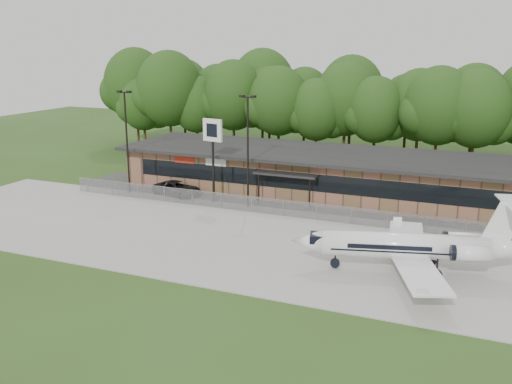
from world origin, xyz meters
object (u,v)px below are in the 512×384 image
at_px(terminal, 324,173).
at_px(suv, 177,189).
at_px(pole_sign, 213,139).
at_px(business_jet, 413,247).

relative_size(terminal, suv, 7.99).
distance_m(terminal, pole_sign, 11.89).
relative_size(business_jet, suv, 2.93).
xyz_separation_m(terminal, business_jet, (11.16, -17.53, -0.36)).
bearing_deg(suv, pole_sign, -89.63).
xyz_separation_m(business_jet, pole_sign, (-19.83, 10.38, 4.24)).
height_order(suv, pole_sign, pole_sign).
distance_m(suv, pole_sign, 7.00).
distance_m(business_jet, suv, 26.75).
relative_size(suv, pole_sign, 0.65).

